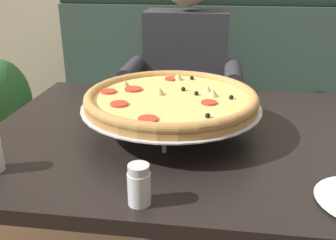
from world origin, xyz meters
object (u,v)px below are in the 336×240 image
object	(u,v)px
potted_plant	(3,108)
dining_table	(188,155)
booth_bench	(202,119)
pizza	(171,100)
diner_main	(184,79)
shaker_pepper_flakes	(139,187)

from	to	relation	value
potted_plant	dining_table	bearing A→B (deg)	-38.17
booth_bench	pizza	bearing A→B (deg)	-93.41
booth_bench	dining_table	world-z (taller)	booth_bench
booth_bench	pizza	world-z (taller)	booth_bench
diner_main	shaker_pepper_flakes	xyz separation A→B (m)	(0.01, -1.07, 0.06)
diner_main	potted_plant	xyz separation A→B (m)	(-1.17, 0.31, -0.32)
shaker_pepper_flakes	dining_table	bearing A→B (deg)	79.71
booth_bench	potted_plant	world-z (taller)	booth_bench
diner_main	shaker_pepper_flakes	distance (m)	1.08
booth_bench	pizza	size ratio (longest dim) A/B	3.15
dining_table	pizza	distance (m)	0.20
booth_bench	diner_main	bearing A→B (deg)	-107.15
diner_main	pizza	size ratio (longest dim) A/B	2.31
booth_bench	diner_main	world-z (taller)	diner_main
pizza	potted_plant	bearing A→B (deg)	140.46
diner_main	pizza	bearing A→B (deg)	-87.79
booth_bench	dining_table	distance (m)	0.97
diner_main	pizza	distance (m)	0.69
pizza	potted_plant	xyz separation A→B (m)	(-1.19, 0.99, -0.45)
booth_bench	diner_main	distance (m)	0.42
diner_main	potted_plant	world-z (taller)	diner_main
dining_table	potted_plant	xyz separation A→B (m)	(-1.25, 0.98, -0.26)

